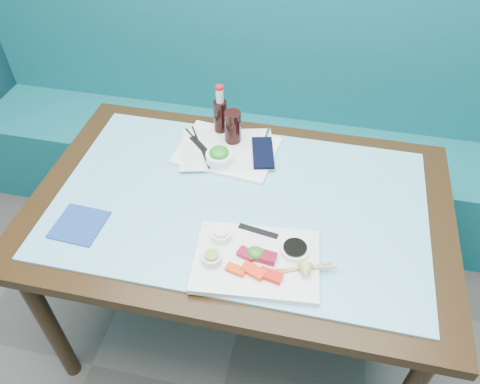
% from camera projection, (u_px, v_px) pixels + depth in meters
% --- Properties ---
extents(booth_bench, '(3.00, 0.56, 1.17)m').
position_uv_depth(booth_bench, '(275.00, 139.00, 2.41)').
color(booth_bench, '#105F66').
rests_on(booth_bench, ground).
extents(dining_table, '(1.40, 0.90, 0.75)m').
position_uv_depth(dining_table, '(240.00, 219.00, 1.62)').
color(dining_table, black).
rests_on(dining_table, ground).
extents(glass_top, '(1.22, 0.76, 0.01)m').
position_uv_depth(glass_top, '(240.00, 201.00, 1.56)').
color(glass_top, '#6ABED4').
rests_on(glass_top, dining_table).
extents(sashimi_plate, '(0.39, 0.29, 0.02)m').
position_uv_depth(sashimi_plate, '(256.00, 261.00, 1.37)').
color(sashimi_plate, white).
rests_on(sashimi_plate, glass_top).
extents(salmon_left, '(0.06, 0.04, 0.01)m').
position_uv_depth(salmon_left, '(236.00, 270.00, 1.33)').
color(salmon_left, '#FF360A').
rests_on(salmon_left, sashimi_plate).
extents(salmon_mid, '(0.08, 0.06, 0.02)m').
position_uv_depth(salmon_mid, '(253.00, 271.00, 1.32)').
color(salmon_mid, '#FF300A').
rests_on(salmon_mid, sashimi_plate).
extents(salmon_right, '(0.07, 0.05, 0.02)m').
position_uv_depth(salmon_right, '(270.00, 276.00, 1.31)').
color(salmon_right, red).
rests_on(salmon_right, sashimi_plate).
extents(tuna_left, '(0.06, 0.05, 0.02)m').
position_uv_depth(tuna_left, '(247.00, 254.00, 1.36)').
color(tuna_left, maroon).
rests_on(tuna_left, sashimi_plate).
extents(tuna_right, '(0.07, 0.05, 0.02)m').
position_uv_depth(tuna_right, '(265.00, 257.00, 1.35)').
color(tuna_right, maroon).
rests_on(tuna_right, sashimi_plate).
extents(seaweed_garnish, '(0.07, 0.07, 0.03)m').
position_uv_depth(seaweed_garnish, '(256.00, 253.00, 1.36)').
color(seaweed_garnish, '#26771B').
rests_on(seaweed_garnish, sashimi_plate).
extents(ramekin_wasabi, '(0.06, 0.06, 0.02)m').
position_uv_depth(ramekin_wasabi, '(212.00, 258.00, 1.35)').
color(ramekin_wasabi, silver).
rests_on(ramekin_wasabi, sashimi_plate).
extents(wasabi_fill, '(0.05, 0.05, 0.01)m').
position_uv_depth(wasabi_fill, '(212.00, 255.00, 1.34)').
color(wasabi_fill, '#87A936').
rests_on(wasabi_fill, ramekin_wasabi).
extents(ramekin_ginger, '(0.08, 0.08, 0.03)m').
position_uv_depth(ramekin_ginger, '(221.00, 235.00, 1.41)').
color(ramekin_ginger, white).
rests_on(ramekin_ginger, sashimi_plate).
extents(ginger_fill, '(0.06, 0.06, 0.01)m').
position_uv_depth(ginger_fill, '(221.00, 231.00, 1.40)').
color(ginger_fill, white).
rests_on(ginger_fill, ramekin_ginger).
extents(soy_dish, '(0.11, 0.11, 0.02)m').
position_uv_depth(soy_dish, '(295.00, 250.00, 1.38)').
color(soy_dish, white).
rests_on(soy_dish, sashimi_plate).
extents(soy_fill, '(0.08, 0.08, 0.01)m').
position_uv_depth(soy_fill, '(295.00, 247.00, 1.37)').
color(soy_fill, black).
rests_on(soy_fill, soy_dish).
extents(lemon_wedge, '(0.05, 0.04, 0.05)m').
position_uv_depth(lemon_wedge, '(306.00, 271.00, 1.30)').
color(lemon_wedge, '#D7D766').
rests_on(lemon_wedge, sashimi_plate).
extents(chopstick_sleeve, '(0.13, 0.04, 0.00)m').
position_uv_depth(chopstick_sleeve, '(258.00, 231.00, 1.44)').
color(chopstick_sleeve, black).
rests_on(chopstick_sleeve, sashimi_plate).
extents(wooden_chopstick_a, '(0.25, 0.08, 0.01)m').
position_uv_depth(wooden_chopstick_a, '(293.00, 269.00, 1.33)').
color(wooden_chopstick_a, tan).
rests_on(wooden_chopstick_a, sashimi_plate).
extents(wooden_chopstick_b, '(0.19, 0.09, 0.01)m').
position_uv_depth(wooden_chopstick_b, '(297.00, 269.00, 1.33)').
color(wooden_chopstick_b, tan).
rests_on(wooden_chopstick_b, sashimi_plate).
extents(serving_tray, '(0.38, 0.30, 0.01)m').
position_uv_depth(serving_tray, '(227.00, 151.00, 1.73)').
color(serving_tray, white).
rests_on(serving_tray, glass_top).
extents(paper_placemat, '(0.39, 0.32, 0.00)m').
position_uv_depth(paper_placemat, '(227.00, 149.00, 1.73)').
color(paper_placemat, silver).
rests_on(paper_placemat, serving_tray).
extents(seaweed_bowl, '(0.11, 0.11, 0.04)m').
position_uv_depth(seaweed_bowl, '(219.00, 158.00, 1.67)').
color(seaweed_bowl, white).
rests_on(seaweed_bowl, serving_tray).
extents(seaweed_salad, '(0.09, 0.09, 0.04)m').
position_uv_depth(seaweed_salad, '(219.00, 152.00, 1.65)').
color(seaweed_salad, '#1F841E').
rests_on(seaweed_salad, seaweed_bowl).
extents(cola_glass, '(0.07, 0.07, 0.13)m').
position_uv_depth(cola_glass, '(233.00, 127.00, 1.72)').
color(cola_glass, black).
rests_on(cola_glass, serving_tray).
extents(navy_pouch, '(0.11, 0.19, 0.01)m').
position_uv_depth(navy_pouch, '(263.00, 153.00, 1.70)').
color(navy_pouch, black).
rests_on(navy_pouch, serving_tray).
extents(fork, '(0.01, 0.09, 0.01)m').
position_uv_depth(fork, '(266.00, 136.00, 1.78)').
color(fork, white).
rests_on(fork, serving_tray).
extents(black_chopstick_a, '(0.13, 0.23, 0.01)m').
position_uv_depth(black_chopstick_a, '(200.00, 147.00, 1.74)').
color(black_chopstick_a, black).
rests_on(black_chopstick_a, serving_tray).
extents(black_chopstick_b, '(0.19, 0.19, 0.01)m').
position_uv_depth(black_chopstick_b, '(203.00, 147.00, 1.73)').
color(black_chopstick_b, black).
rests_on(black_chopstick_b, serving_tray).
extents(tray_sleeve, '(0.12, 0.12, 0.00)m').
position_uv_depth(tray_sleeve, '(201.00, 147.00, 1.74)').
color(tray_sleeve, black).
rests_on(tray_sleeve, serving_tray).
extents(cola_bottle_body, '(0.05, 0.05, 0.14)m').
position_uv_depth(cola_bottle_body, '(220.00, 118.00, 1.77)').
color(cola_bottle_body, black).
rests_on(cola_bottle_body, glass_top).
extents(cola_bottle_neck, '(0.04, 0.04, 0.05)m').
position_uv_depth(cola_bottle_neck, '(220.00, 96.00, 1.70)').
color(cola_bottle_neck, silver).
rests_on(cola_bottle_neck, cola_bottle_body).
extents(cola_bottle_cap, '(0.03, 0.03, 0.01)m').
position_uv_depth(cola_bottle_cap, '(219.00, 88.00, 1.68)').
color(cola_bottle_cap, red).
rests_on(cola_bottle_cap, cola_bottle_neck).
extents(blue_napkin, '(0.16, 0.16, 0.01)m').
position_uv_depth(blue_napkin, '(79.00, 225.00, 1.48)').
color(blue_napkin, navy).
rests_on(blue_napkin, glass_top).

